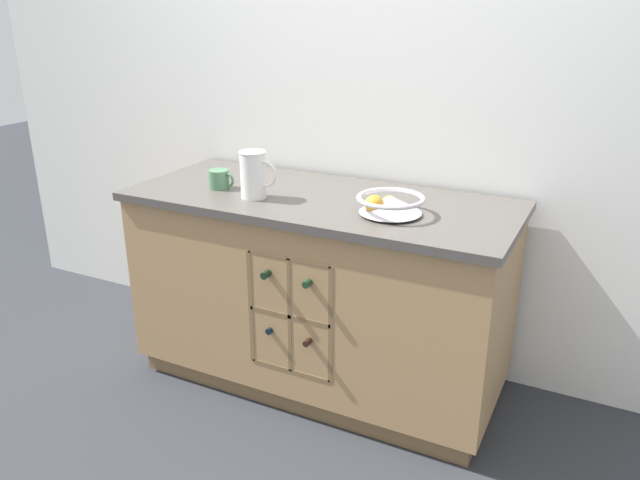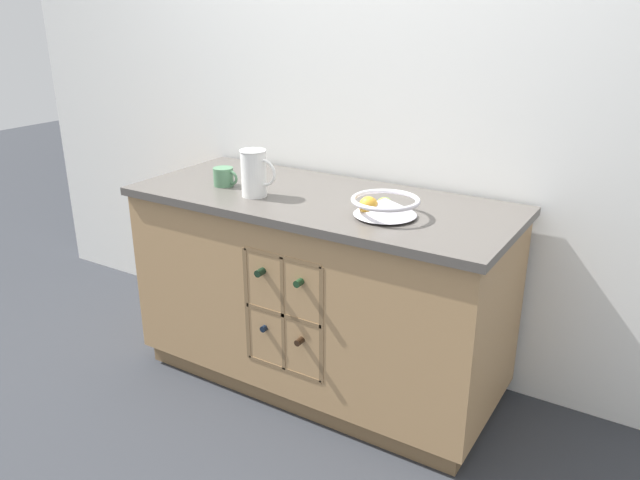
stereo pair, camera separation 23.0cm
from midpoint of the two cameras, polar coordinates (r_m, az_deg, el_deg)
ground_plane at (r=3.02m, az=2.24°, el=-12.46°), size 14.00×14.00×0.00m
back_wall at (r=2.90m, az=6.61°, el=13.16°), size 4.40×0.06×2.55m
kitchen_island at (r=2.79m, az=2.35°, el=-4.71°), size 1.66×0.72×0.89m
fruit_bowl at (r=2.40m, az=8.64°, el=3.15°), size 0.26×0.26×0.08m
white_pitcher at (r=2.62m, az=-3.52°, el=6.18°), size 0.17×0.11×0.20m
ceramic_mug at (r=2.80m, az=-6.45°, el=5.74°), size 0.12×0.09×0.08m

